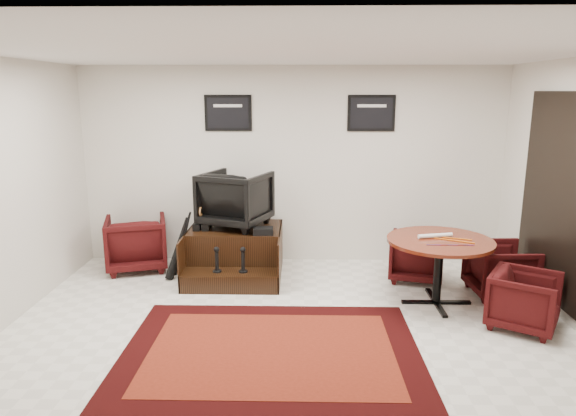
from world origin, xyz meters
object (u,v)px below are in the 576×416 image
object	(u,v)px
shine_podium	(235,253)
shine_chair	(235,196)
armchair_side	(136,240)
table_chair_corner	(525,298)
table_chair_back	(417,255)
table_chair_window	(501,267)
meeting_table	(440,247)

from	to	relation	value
shine_podium	shine_chair	xyz separation A→B (m)	(0.00, 0.14, 0.76)
armchair_side	table_chair_corner	size ratio (longest dim) A/B	1.23
table_chair_back	table_chair_corner	xyz separation A→B (m)	(0.82, -1.41, -0.01)
shine_podium	table_chair_window	world-z (taller)	table_chair_window
shine_podium	table_chair_window	distance (m)	3.39
meeting_table	table_chair_window	world-z (taller)	meeting_table
shine_podium	table_chair_corner	distance (m)	3.59
meeting_table	table_chair_window	bearing A→B (deg)	19.03
shine_podium	table_chair_back	distance (m)	2.42
shine_podium	shine_chair	world-z (taller)	shine_chair
shine_podium	meeting_table	distance (m)	2.69
shine_chair	meeting_table	world-z (taller)	shine_chair
shine_podium	shine_chair	bearing A→B (deg)	90.00
armchair_side	table_chair_corner	distance (m)	4.97
armchair_side	table_chair_back	distance (m)	3.85
table_chair_back	armchair_side	bearing A→B (deg)	9.62
armchair_side	table_chair_corner	bearing A→B (deg)	142.92
armchair_side	table_chair_back	world-z (taller)	armchair_side
shine_chair	armchair_side	bearing A→B (deg)	19.15
meeting_table	shine_podium	bearing A→B (deg)	159.00
shine_podium	table_chair_window	xyz separation A→B (m)	(3.33, -0.66, 0.06)
table_chair_window	meeting_table	bearing A→B (deg)	106.18
shine_chair	table_chair_back	bearing A→B (deg)	-165.11
shine_chair	shine_podium	bearing A→B (deg)	111.58
table_chair_corner	table_chair_window	bearing A→B (deg)	26.04
meeting_table	table_chair_back	distance (m)	0.88
table_chair_back	shine_chair	bearing A→B (deg)	8.06
shine_podium	shine_chair	size ratio (longest dim) A/B	1.53
table_chair_back	table_chair_window	bearing A→B (deg)	165.26
table_chair_window	table_chair_corner	size ratio (longest dim) A/B	1.07
shine_podium	table_chair_corner	bearing A→B (deg)	-25.74
shine_chair	table_chair_window	bearing A→B (deg)	-171.91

